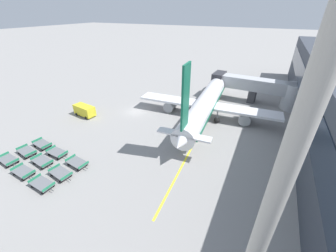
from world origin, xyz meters
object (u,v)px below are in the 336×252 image
object	(u,v)px
baggage_dolly_row_near_col_c	(42,184)
baggage_dolly_row_mid_b_col_b	(57,153)
baggage_dolly_row_near_col_b	(23,172)
service_van	(84,110)
baggage_dolly_row_mid_a_col_a	(27,152)
baggage_dolly_row_mid_a_col_b	(42,161)
baggage_dolly_row_near_col_a	(8,160)
baggage_dolly_row_mid_a_col_c	(61,173)
airplane	(207,101)
baggage_dolly_row_mid_b_col_c	(77,163)
baggage_dolly_row_mid_b_col_a	(42,144)
apron_light_mast	(279,188)

from	to	relation	value
baggage_dolly_row_near_col_c	baggage_dolly_row_mid_b_col_b	distance (m)	6.47
baggage_dolly_row_near_col_b	service_van	bearing A→B (deg)	109.30
baggage_dolly_row_mid_a_col_a	baggage_dolly_row_mid_a_col_b	size ratio (longest dim) A/B	1.00
baggage_dolly_row_near_col_a	baggage_dolly_row_mid_a_col_c	distance (m)	9.17
airplane	baggage_dolly_row_near_col_b	world-z (taller)	airplane
airplane	baggage_dolly_row_near_col_a	world-z (taller)	airplane
baggage_dolly_row_mid_a_col_a	baggage_dolly_row_mid_a_col_b	world-z (taller)	same
baggage_dolly_row_mid_a_col_a	baggage_dolly_row_mid_b_col_c	world-z (taller)	same
service_van	airplane	bearing A→B (deg)	26.75
airplane	baggage_dolly_row_mid_b_col_a	distance (m)	30.38
airplane	baggage_dolly_row_mid_b_col_a	size ratio (longest dim) A/B	9.63
baggage_dolly_row_near_col_a	apron_light_mast	world-z (taller)	apron_light_mast
baggage_dolly_row_mid_b_col_b	baggage_dolly_row_mid_b_col_c	world-z (taller)	same
baggage_dolly_row_mid_b_col_a	baggage_dolly_row_mid_a_col_c	bearing A→B (deg)	-22.26
baggage_dolly_row_near_col_c	baggage_dolly_row_mid_a_col_a	bearing A→B (deg)	157.40
service_van	apron_light_mast	distance (m)	42.09
baggage_dolly_row_mid_b_col_a	service_van	bearing A→B (deg)	101.10
baggage_dolly_row_near_col_c	apron_light_mast	bearing A→B (deg)	-12.39
baggage_dolly_row_near_col_a	baggage_dolly_row_mid_b_col_b	size ratio (longest dim) A/B	1.01
airplane	baggage_dolly_row_mid_b_col_c	xyz separation A→B (m)	(-11.58, -23.47, -2.60)
apron_light_mast	baggage_dolly_row_near_col_b	bearing A→B (deg)	168.75
baggage_dolly_row_mid_a_col_c	apron_light_mast	distance (m)	27.86
baggage_dolly_row_near_col_b	baggage_dolly_row_mid_b_col_b	distance (m)	4.89
baggage_dolly_row_near_col_b	baggage_dolly_row_mid_b_col_b	bearing A→B (deg)	85.06
baggage_dolly_row_mid_b_col_b	baggage_dolly_row_mid_b_col_c	xyz separation A→B (m)	(4.55, -0.41, 0.00)
baggage_dolly_row_near_col_a	baggage_dolly_row_mid_a_col_b	distance (m)	5.05
baggage_dolly_row_mid_a_col_c	baggage_dolly_row_mid_a_col_b	bearing A→B (deg)	172.54
baggage_dolly_row_mid_b_col_c	apron_light_mast	size ratio (longest dim) A/B	0.14
service_van	baggage_dolly_row_mid_a_col_a	bearing A→B (deg)	-82.09
baggage_dolly_row_near_col_a	baggage_dolly_row_mid_a_col_c	bearing A→B (deg)	8.51
service_van	baggage_dolly_row_mid_b_col_a	world-z (taller)	service_van
baggage_dolly_row_near_col_c	baggage_dolly_row_mid_a_col_a	world-z (taller)	same
baggage_dolly_row_near_col_a	baggage_dolly_row_mid_b_col_a	bearing A→B (deg)	80.67
baggage_dolly_row_near_col_a	baggage_dolly_row_mid_a_col_a	bearing A→B (deg)	79.28
baggage_dolly_row_near_col_b	baggage_dolly_row_mid_a_col_c	bearing A→B (deg)	22.85
baggage_dolly_row_mid_a_col_c	apron_light_mast	world-z (taller)	apron_light_mast
baggage_dolly_row_mid_b_col_b	baggage_dolly_row_near_col_c	bearing A→B (deg)	-54.00
airplane	baggage_dolly_row_near_col_b	xyz separation A→B (m)	(-16.55, -27.93, -2.60)
baggage_dolly_row_mid_b_col_b	apron_light_mast	size ratio (longest dim) A/B	0.14
airplane	baggage_dolly_row_mid_a_col_b	xyz separation A→B (m)	(-16.29, -25.39, -2.60)
airplane	baggage_dolly_row_mid_a_col_c	bearing A→B (deg)	-114.58
baggage_dolly_row_near_col_a	baggage_dolly_row_mid_a_col_b	world-z (taller)	same
baggage_dolly_row_mid_a_col_a	baggage_dolly_row_mid_a_col_c	bearing A→B (deg)	-7.04
service_van	baggage_dolly_row_near_col_b	world-z (taller)	service_van
baggage_dolly_row_near_col_c	service_van	bearing A→B (deg)	120.59
baggage_dolly_row_mid_a_col_c	baggage_dolly_row_mid_b_col_a	xyz separation A→B (m)	(-8.29, 3.39, 0.00)
baggage_dolly_row_near_col_b	baggage_dolly_row_mid_a_col_c	size ratio (longest dim) A/B	0.99
baggage_dolly_row_near_col_c	baggage_dolly_row_mid_a_col_b	xyz separation A→B (m)	(-3.96, 2.91, 0.00)
baggage_dolly_row_near_col_b	baggage_dolly_row_mid_a_col_b	size ratio (longest dim) A/B	0.99
baggage_dolly_row_near_col_c	baggage_dolly_row_mid_b_col_a	bearing A→B (deg)	143.85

